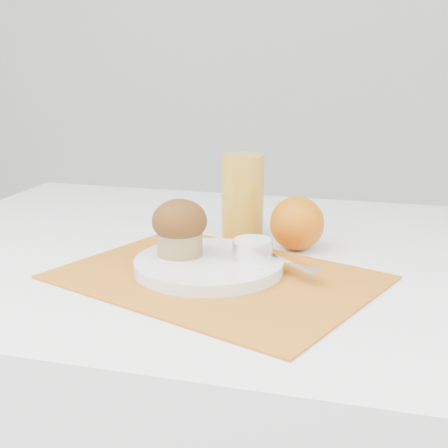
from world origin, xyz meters
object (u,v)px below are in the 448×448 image
(muffin, at_px, (180,227))
(orange, at_px, (297,223))
(juice_glass, at_px, (243,197))
(plate, at_px, (209,265))

(muffin, bearing_deg, orange, 42.15)
(juice_glass, relative_size, muffin, 1.73)
(plate, relative_size, orange, 2.47)
(orange, relative_size, juice_glass, 0.61)
(juice_glass, bearing_deg, plate, -90.96)
(plate, distance_m, muffin, 0.07)
(plate, distance_m, juice_glass, 0.19)
(orange, distance_m, muffin, 0.20)
(juice_glass, xyz_separation_m, muffin, (-0.05, -0.17, -0.01))
(orange, xyz_separation_m, muffin, (-0.15, -0.13, 0.02))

